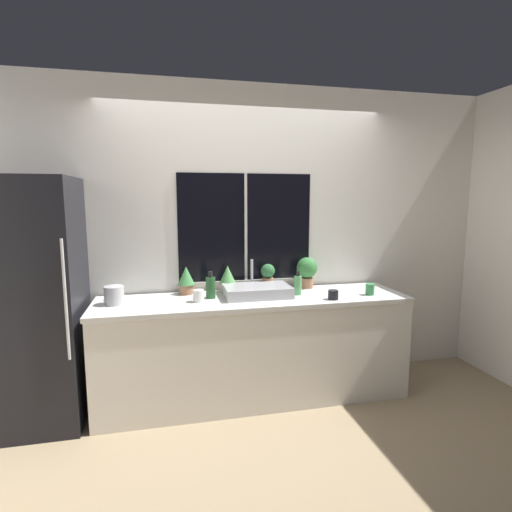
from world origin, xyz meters
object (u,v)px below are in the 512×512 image
Objects in this scene: potted_plant_center_left at (228,277)px; mug_black at (333,295)px; sink at (257,291)px; soap_bottle at (298,285)px; mug_white at (199,296)px; potted_plant_center_right at (268,276)px; bottle_tall at (211,287)px; mug_grey at (115,294)px; mug_green at (370,289)px; kettle at (114,295)px; refrigerator at (30,303)px; potted_plant_far_right at (307,270)px; potted_plant_far_left at (186,279)px.

mug_black is (0.80, -0.45, -0.09)m from potted_plant_center_left.
soap_bottle is at bearing -4.33° from sink.
sink is at bearing 9.17° from mug_white.
potted_plant_center_right reaches higher than bottle_tall.
mug_grey is 0.99× the size of mug_green.
kettle is at bearing -179.29° from sink.
potted_plant_center_left is 0.95m from mug_grey.
mug_white is (1.25, -0.06, 0.00)m from refrigerator.
potted_plant_center_left is 1.24m from mug_green.
kettle is (0.60, 0.00, 0.03)m from refrigerator.
soap_bottle reaches higher than mug_green.
refrigerator reaches higher than kettle.
potted_plant_center_left reaches higher than mug_black.
refrigerator is 1.91m from potted_plant_center_right.
mug_grey is (-0.66, 0.23, -0.00)m from mug_white.
bottle_tall is at bearing 172.23° from mug_green.
potted_plant_far_right is at bearing 15.81° from mug_white.
potted_plant_center_right is at bearing 131.02° from soap_bottle.
refrigerator is 0.60m from kettle.
mug_black is (0.44, -0.45, -0.09)m from potted_plant_center_right.
potted_plant_far_left reaches higher than soap_bottle.
mug_grey is at bearing 95.84° from kettle.
bottle_tall reaches higher than soap_bottle.
potted_plant_center_left is (1.53, 0.23, 0.08)m from refrigerator.
refrigerator is 19.45× the size of mug_grey.
soap_bottle is (2.10, -0.01, 0.04)m from refrigerator.
mug_green is (0.44, -0.37, -0.12)m from potted_plant_far_right.
potted_plant_far_right reaches higher than mug_black.
potted_plant_far_left is at bearing -180.00° from potted_plant_center_right.
sink is at bearing 157.43° from mug_black.
potted_plant_far_right reaches higher than potted_plant_center_left.
mug_grey is 1.79m from mug_black.
kettle is at bearing -158.61° from potted_plant_far_left.
mug_green is at bearing -9.81° from sink.
potted_plant_far_left is at bearing 6.16° from mug_grey.
bottle_tall is 1.36m from mug_green.
bottle_tall is at bearing 42.39° from mug_white.
refrigerator is at bearing 176.89° from mug_green.
mug_grey is at bearing 173.54° from soap_bottle.
refrigerator reaches higher than mug_black.
kettle reaches higher than mug_green.
mug_black is at bearing -29.31° from potted_plant_center_left.
refrigerator is 1.19m from potted_plant_far_left.
refrigerator is 1.75m from sink.
mug_grey is (-1.68, -0.06, -0.12)m from potted_plant_far_right.
potted_plant_far_right is at bearing 139.53° from mug_green.
potted_plant_far_left is 1.02× the size of potted_plant_center_right.
potted_plant_far_right is at bearing 5.72° from refrigerator.
bottle_tall is 2.30× the size of mug_white.
mug_black is (2.33, -0.22, -0.01)m from refrigerator.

